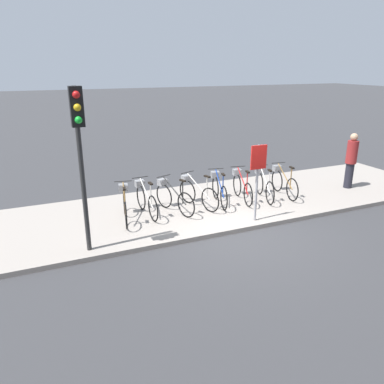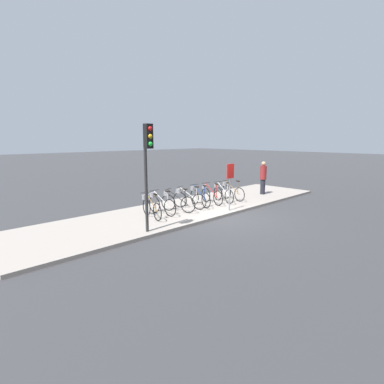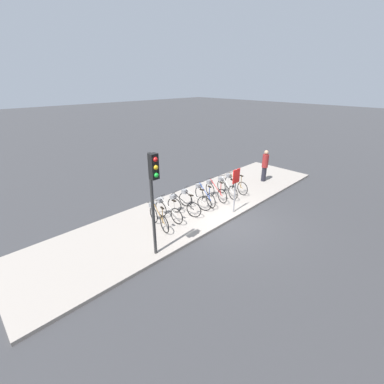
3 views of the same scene
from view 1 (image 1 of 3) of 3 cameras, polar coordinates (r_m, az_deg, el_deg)
name	(u,v)px [view 1 (image 1 of 3)]	position (r m, az deg, el deg)	size (l,w,h in m)	color
ground_plane	(239,233)	(9.35, 7.14, -6.23)	(120.00, 120.00, 0.00)	#38383A
sidewalk	(206,206)	(10.84, 2.19, -2.15)	(15.58, 3.73, 0.12)	#9E9389
parked_bicycle_0	(125,203)	(9.76, -10.22, -1.73)	(0.50, 1.60, 1.00)	black
parked_bicycle_1	(145,198)	(10.05, -7.10, -0.95)	(0.46, 1.63, 1.00)	black
parked_bicycle_2	(172,196)	(10.16, -3.00, -0.62)	(0.64, 1.56, 1.00)	black
parked_bicycle_3	(196,192)	(10.50, 0.65, 0.07)	(0.63, 1.56, 1.00)	black
parked_bicycle_4	(219,188)	(10.81, 4.09, 0.57)	(0.52, 1.59, 1.00)	black
parked_bicycle_5	(241,186)	(11.13, 7.55, 0.99)	(0.49, 1.60, 1.00)	black
parked_bicycle_6	(264,184)	(11.38, 10.85, 1.21)	(0.57, 1.58, 1.00)	black
parked_bicycle_7	(283,181)	(11.79, 13.71, 1.64)	(0.46, 1.61, 1.00)	black
pedestrian	(351,159)	(13.05, 23.08, 4.60)	(0.34, 0.34, 1.78)	#23232D
traffic_light	(79,137)	(7.65, -16.82, 7.98)	(0.24, 0.40, 3.45)	#2D2D2D
sign_post	(258,170)	(9.40, 9.99, 3.33)	(0.44, 0.07, 1.98)	#99999E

